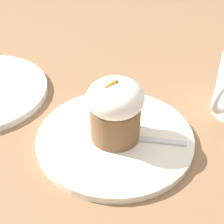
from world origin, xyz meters
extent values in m
plane|color=#846042|center=(0.00, 0.00, 0.00)|extent=(4.00, 4.00, 0.00)
cylinder|color=white|center=(0.00, 0.00, 0.01)|extent=(0.25, 0.25, 0.01)
cylinder|color=brown|center=(0.00, 0.00, 0.04)|extent=(0.08, 0.08, 0.06)
ellipsoid|color=white|center=(0.00, 0.00, 0.09)|extent=(0.09, 0.09, 0.06)
cone|color=orange|center=(0.01, 0.00, 0.11)|extent=(0.02, 0.01, 0.01)
sphere|color=green|center=(0.00, 0.00, 0.11)|extent=(0.01, 0.01, 0.01)
cube|color=silver|center=(-0.04, 0.05, 0.01)|extent=(0.07, 0.07, 0.00)
ellipsoid|color=silver|center=(-0.01, 0.01, 0.02)|extent=(0.05, 0.05, 0.01)
camera|label=1|loc=(0.28, 0.34, 0.41)|focal=60.00mm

